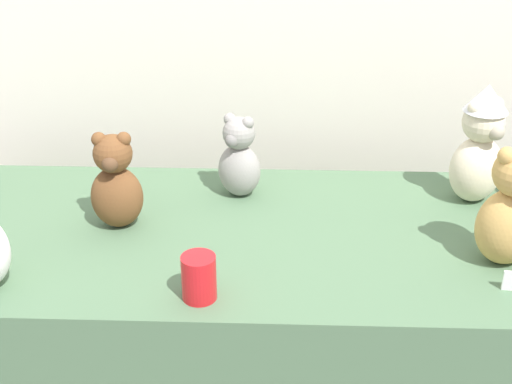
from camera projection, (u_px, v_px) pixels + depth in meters
display_table at (256, 335)px, 2.00m from camera, size 1.96×0.79×0.70m
teddy_bear_honey at (511, 210)px, 1.64m from camera, size 0.19×0.17×0.31m
teddy_bear_ash at (239, 159)px, 1.98m from camera, size 0.16×0.15×0.25m
teddy_bear_chestnut at (116, 184)px, 1.81m from camera, size 0.15×0.13×0.27m
teddy_bear_cream at (480, 146)px, 1.93m from camera, size 0.20×0.19×0.35m
party_cup_red at (199, 277)px, 1.55m from camera, size 0.08×0.08×0.11m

